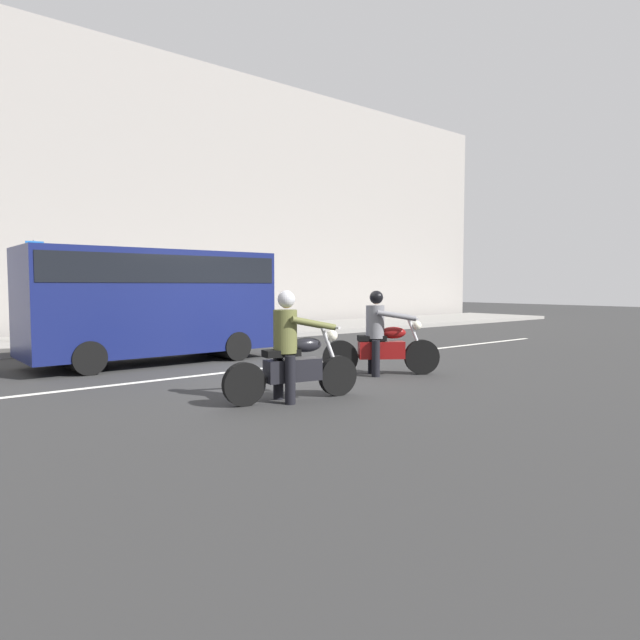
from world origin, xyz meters
name	(u,v)px	position (x,y,z in m)	size (l,w,h in m)	color
ground_plane	(286,374)	(0.00, 0.00, 0.00)	(80.00, 80.00, 0.00)	#2D2D2D
sidewalk_slab	(129,339)	(0.00, 8.00, 0.07)	(40.00, 4.40, 0.14)	gray
building_facade	(90,188)	(0.00, 11.40, 4.99)	(40.00, 1.40, 9.98)	gray
lane_marking_stripe	(296,364)	(0.92, 0.90, 0.00)	(18.00, 0.14, 0.01)	silver
motorcycle_with_rider_olive	(292,356)	(-1.29, -1.96, 0.65)	(2.10, 0.76, 1.59)	black
motorcycle_with_rider_gray	(381,341)	(1.34, -1.16, 0.64)	(1.87, 1.34, 1.57)	black
parked_van_navy	(151,298)	(-1.29, 3.12, 1.39)	(5.09, 1.96, 2.40)	#11194C
street_sign_post	(36,281)	(-2.58, 7.64, 1.77)	(0.44, 0.08, 2.71)	gray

